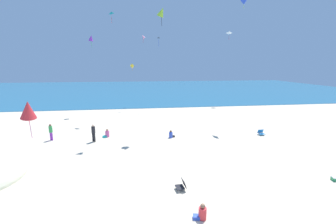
{
  "coord_description": "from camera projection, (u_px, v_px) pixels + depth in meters",
  "views": [
    {
      "loc": [
        -2.28,
        -9.87,
        6.86
      ],
      "look_at": [
        0.0,
        6.71,
        3.34
      ],
      "focal_mm": 23.96,
      "sensor_mm": 36.0,
      "label": 1
    }
  ],
  "objects": [
    {
      "name": "kite_red",
      "position": [
        28.0,
        110.0,
        9.8
      ],
      "size": [
        1.0,
        1.03,
        1.73
      ],
      "rotation": [
        0.0,
        0.0,
        0.64
      ],
      "color": "red"
    },
    {
      "name": "person_5",
      "position": [
        171.0,
        135.0,
        21.55
      ],
      "size": [
        0.66,
        0.55,
        0.73
      ],
      "rotation": [
        0.0,
        0.0,
        0.51
      ],
      "color": "blue",
      "rests_on": "ground_plane"
    },
    {
      "name": "beach_chair_near_camera",
      "position": [
        261.0,
        133.0,
        22.38
      ],
      "size": [
        0.58,
        0.64,
        0.54
      ],
      "rotation": [
        0.0,
        0.0,
        4.68
      ],
      "color": "#2370B2",
      "rests_on": "ground_plane"
    },
    {
      "name": "kite_pink",
      "position": [
        143.0,
        37.0,
        37.71
      ],
      "size": [
        0.85,
        0.66,
        1.36
      ],
      "rotation": [
        0.0,
        0.0,
        1.8
      ],
      "color": "pink"
    },
    {
      "name": "kite_purple",
      "position": [
        91.0,
        38.0,
        30.34
      ],
      "size": [
        1.01,
        0.99,
        1.7
      ],
      "rotation": [
        0.0,
        0.0,
        0.84
      ],
      "color": "purple"
    },
    {
      "name": "ground_plane",
      "position": [
        163.0,
        140.0,
        20.98
      ],
      "size": [
        120.0,
        120.0,
        0.0
      ],
      "primitive_type": "plane",
      "color": "beige"
    },
    {
      "name": "person_4",
      "position": [
        202.0,
        213.0,
        10.13
      ],
      "size": [
        0.66,
        0.45,
        0.77
      ],
      "rotation": [
        0.0,
        0.0,
        2.93
      ],
      "color": "red",
      "rests_on": "ground_plane"
    },
    {
      "name": "ocean_water",
      "position": [
        145.0,
        89.0,
        65.22
      ],
      "size": [
        120.0,
        60.0,
        0.05
      ],
      "primitive_type": "cube",
      "color": "#236084",
      "rests_on": "ground_plane"
    },
    {
      "name": "beach_chair_far_left",
      "position": [
        182.0,
        185.0,
        12.49
      ],
      "size": [
        0.61,
        0.63,
        0.6
      ],
      "rotation": [
        0.0,
        0.0,
        3.26
      ],
      "color": "black",
      "rests_on": "ground_plane"
    },
    {
      "name": "kite_yellow",
      "position": [
        132.0,
        66.0,
        33.98
      ],
      "size": [
        0.65,
        0.25,
        1.07
      ],
      "rotation": [
        0.0,
        0.0,
        5.93
      ],
      "color": "yellow"
    },
    {
      "name": "kite_white",
      "position": [
        229.0,
        32.0,
        38.45
      ],
      "size": [
        0.94,
        0.83,
        1.46
      ],
      "rotation": [
        0.0,
        0.0,
        5.98
      ],
      "color": "white"
    },
    {
      "name": "kite_lime",
      "position": [
        161.0,
        12.0,
        20.54
      ],
      "size": [
        1.13,
        1.11,
        1.71
      ],
      "rotation": [
        0.0,
        0.0,
        0.85
      ],
      "color": "#99DB33"
    },
    {
      "name": "kite_teal",
      "position": [
        111.0,
        13.0,
        26.43
      ],
      "size": [
        0.81,
        0.78,
        1.39
      ],
      "rotation": [
        0.0,
        0.0,
        2.5
      ],
      "color": "#1EADAD"
    },
    {
      "name": "person_3",
      "position": [
        93.0,
        132.0,
        20.21
      ],
      "size": [
        0.45,
        0.45,
        1.65
      ],
      "rotation": [
        0.0,
        0.0,
        4.12
      ],
      "color": "black",
      "rests_on": "ground_plane"
    },
    {
      "name": "person_1",
      "position": [
        51.0,
        131.0,
        20.63
      ],
      "size": [
        0.43,
        0.43,
        1.55
      ],
      "rotation": [
        0.0,
        0.0,
        4.16
      ],
      "color": "purple",
      "rests_on": "ground_plane"
    },
    {
      "name": "person_2",
      "position": [
        107.0,
        134.0,
        21.73
      ],
      "size": [
        0.72,
        0.62,
        0.81
      ],
      "rotation": [
        0.0,
        0.0,
        3.7
      ],
      "color": "#D8599E",
      "rests_on": "ground_plane"
    },
    {
      "name": "kite_black",
      "position": [
        159.0,
        38.0,
        33.62
      ],
      "size": [
        0.42,
        0.37,
        1.5
      ],
      "rotation": [
        0.0,
        0.0,
        0.35
      ],
      "color": "black"
    }
  ]
}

